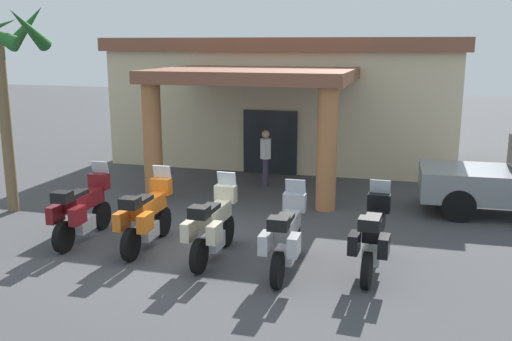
% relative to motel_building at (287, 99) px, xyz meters
% --- Properties ---
extents(ground_plane, '(80.00, 80.00, 0.00)m').
position_rel_motel_building_xyz_m(ground_plane, '(0.03, -9.64, -2.26)').
color(ground_plane, '#424244').
extents(motel_building, '(12.22, 9.58, 4.41)m').
position_rel_motel_building_xyz_m(motel_building, '(0.00, 0.00, 0.00)').
color(motel_building, beige).
rests_on(motel_building, ground_plane).
extents(motorcycle_maroon, '(0.72, 2.21, 1.61)m').
position_rel_motel_building_xyz_m(motorcycle_maroon, '(-2.17, -9.96, -1.56)').
color(motorcycle_maroon, black).
rests_on(motorcycle_maroon, ground_plane).
extents(motorcycle_orange, '(0.71, 2.21, 1.61)m').
position_rel_motel_building_xyz_m(motorcycle_orange, '(-0.62, -9.99, -1.56)').
color(motorcycle_orange, black).
rests_on(motorcycle_orange, ground_plane).
extents(motorcycle_cream, '(0.70, 2.21, 1.61)m').
position_rel_motel_building_xyz_m(motorcycle_cream, '(0.94, -10.19, -1.56)').
color(motorcycle_cream, black).
rests_on(motorcycle_cream, ground_plane).
extents(motorcycle_silver, '(0.71, 2.21, 1.61)m').
position_rel_motel_building_xyz_m(motorcycle_silver, '(2.50, -10.43, -1.56)').
color(motorcycle_silver, black).
rests_on(motorcycle_silver, ground_plane).
extents(motorcycle_black, '(0.71, 2.21, 1.61)m').
position_rel_motel_building_xyz_m(motorcycle_black, '(4.06, -10.00, -1.56)').
color(motorcycle_black, black).
rests_on(motorcycle_black, ground_plane).
extents(pedestrian, '(0.32, 0.53, 1.70)m').
position_rel_motel_building_xyz_m(pedestrian, '(0.33, -4.06, -1.27)').
color(pedestrian, '#3F334C').
rests_on(pedestrian, ground_plane).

